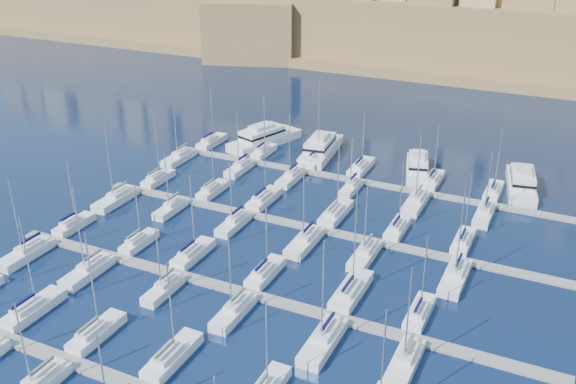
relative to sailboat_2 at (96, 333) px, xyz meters
The scene contains 48 objects.
ground 31.73m from the sailboat_2, 64.83° to the left, with size 600.00×600.00×0.00m, color black.
pontoon_mid_near 21.49m from the sailboat_2, 51.08° to the left, with size 84.00×2.00×0.40m, color slate.
pontoon_mid_far 41.00m from the sailboat_2, 70.78° to the left, with size 84.00×2.00×0.40m, color slate.
pontoon_far 62.20m from the sailboat_2, 77.47° to the left, with size 84.00×2.00×0.40m, color slate.
sailboat_1 11.17m from the sailboat_2, behind, with size 2.89×9.64×14.53m.
sailboat_2 is the anchor object (origin of this frame).
sailboat_3 11.34m from the sailboat_2, ahead, with size 2.83×9.45×13.77m.
sailboat_12 31.87m from the sailboat_2, 137.21° to the left, with size 2.42×8.08×12.61m.
sailboat_13 23.60m from the sailboat_2, 114.41° to the left, with size 2.33×7.76×10.72m.
sailboat_14 22.13m from the sailboat_2, 89.75° to the left, with size 2.72×9.06×13.95m.
sailboat_15 25.45m from the sailboat_2, 59.81° to the left, with size 2.64×8.79×12.19m.
sailboat_16 34.52m from the sailboat_2, 41.35° to the left, with size 3.13×10.43×16.91m.
sailboat_17 42.05m from the sailboat_2, 31.25° to the left, with size 2.53×8.42×12.22m.
sailboat_18 25.73m from the sailboat_2, 154.75° to the left, with size 2.92×9.72×13.88m.
sailboat_19 15.68m from the sailboat_2, 134.86° to the left, with size 2.83×9.43×14.91m.
sailboat_20 12.06m from the sailboat_2, 81.13° to the left, with size 2.34×7.79×12.92m.
sailboat_21 17.70m from the sailboat_2, 40.32° to the left, with size 2.62×8.73×12.55m.
sailboat_22 28.78m from the sailboat_2, 22.04° to the left, with size 3.02×10.07×15.62m.
sailboat_23 38.64m from the sailboat_2, 16.79° to the left, with size 2.80×9.33×14.50m.
sailboat_24 49.05m from the sailboat_2, 116.81° to the left, with size 2.50×8.33×14.63m.
sailboat_25 44.81m from the sailboat_2, 102.40° to the left, with size 2.50×8.33×11.95m.
sailboat_26 44.44m from the sailboat_2, 88.73° to the left, with size 2.90×9.68×16.57m.
sailboat_27 47.07m from the sailboat_2, 71.41° to the left, with size 3.02×10.05×15.46m.
sailboat_28 51.23m from the sailboat_2, 58.97° to the left, with size 2.58×8.59×12.80m.
sailboat_29 57.61m from the sailboat_2, 49.74° to the left, with size 2.62×8.72×12.67m.
sailboat_30 40.34m from the sailboat_2, 125.64° to the left, with size 3.03×10.10×17.18m.
sailboat_31 35.95m from the sailboat_2, 109.78° to the left, with size 2.40×7.99×11.69m.
sailboat_32 33.57m from the sailboat_2, 88.58° to the left, with size 2.56×8.53×12.29m.
sailboat_33 35.87m from the sailboat_2, 66.54° to the left, with size 2.96×9.86×14.59m.
sailboat_34 41.18m from the sailboat_2, 53.74° to the left, with size 2.78×9.26×13.57m.
sailboat_35 50.43m from the sailboat_2, 40.47° to the left, with size 3.06×10.20×15.89m.
sailboat_36 70.35m from the sailboat_2, 109.63° to the left, with size 2.80×9.32×14.07m.
sailboat_37 66.54m from the sailboat_2, 98.77° to the left, with size 2.49×8.31×13.44m.
sailboat_38 66.95m from the sailboat_2, 88.37° to the left, with size 3.20×10.68×17.94m.
sailboat_39 67.49m from the sailboat_2, 79.79° to the left, with size 2.90×9.66×12.72m.
sailboat_40 71.39m from the sailboat_2, 67.87° to the left, with size 2.72×9.06×12.28m.
sailboat_41 76.32m from the sailboat_2, 59.81° to the left, with size 2.62×8.73×13.24m.
sailboat_42 60.28m from the sailboat_2, 114.23° to the left, with size 2.92×9.73×13.69m.
sailboat_43 56.41m from the sailboat_2, 100.48° to the left, with size 2.61×8.72×13.17m.
sailboat_44 55.37m from the sailboat_2, 88.69° to the left, with size 2.68×8.95×14.16m.
sailboat_45 57.58m from the sailboat_2, 76.25° to the left, with size 2.33×7.76×11.18m.
sailboat_46 60.90m from the sailboat_2, 64.15° to the left, with size 3.02×10.07×14.40m.
sailboat_47 67.45m from the sailboat_2, 55.11° to the left, with size 2.70×9.01×12.92m.
motor_yacht_a 72.34m from the sailboat_2, 100.31° to the left, with size 11.17×19.41×5.25m.
motor_yacht_b 70.78m from the sailboat_2, 89.06° to the left, with size 7.29×18.29×5.25m.
motor_yacht_c 72.82m from the sailboat_2, 71.62° to the left, with size 7.88×14.94×5.25m.
motor_yacht_d 82.08m from the sailboat_2, 58.54° to the left, with size 7.66×16.83×5.25m.
fortified_city 184.98m from the sailboat_2, 85.86° to the left, with size 460.00×108.95×59.52m.
Camera 1 is at (36.95, -78.22, 50.95)m, focal length 40.00 mm.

